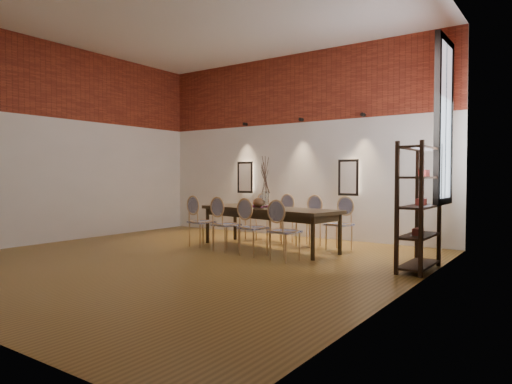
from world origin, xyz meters
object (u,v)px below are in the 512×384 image
Objects in this scene: vase at (265,199)px; book at (260,206)px; chair_near_b at (226,224)px; chair_far_d at (339,224)px; dining_table at (268,228)px; shelving_rack at (419,207)px; chair_near_a at (202,222)px; chair_near_d at (285,231)px; chair_far_c at (308,221)px; bowl at (259,202)px; chair_far_b at (281,219)px; chair_far_a at (256,217)px; chair_near_c at (253,228)px.

book is (-0.16, 0.05, -0.14)m from vase.
chair_near_b and chair_far_d have the same top height.
dining_table is 2.88m from shelving_rack.
chair_near_a is 0.52× the size of shelving_rack.
chair_near_a is 1.00× the size of chair_near_d.
chair_far_c is 3.92× the size of bowl.
chair_far_d is at bearing 180.00° from chair_far_b.
chair_far_c is at bearing -0.00° from chair_far_d.
shelving_rack is at bearing 168.76° from chair_far_b.
chair_far_c reaches higher than book.
book reaches higher than dining_table.
vase is 0.14m from bowl.
chair_near_a is 2.55m from chair_far_d.
dining_table is at bearing 34.83° from chair_near_a.
vase is 0.17× the size of shelving_rack.
bowl is (-1.36, -0.54, 0.37)m from chair_far_d.
chair_far_b is (0.69, -0.13, 0.00)m from chair_far_a.
chair_far_b is at bearing 180.00° from chair_far_a.
chair_near_d reaches higher than book.
dining_table is at bearing 115.59° from chair_far_b.
chair_far_a is (-1.80, 1.81, 0.00)m from chair_near_d.
chair_far_a is 1.21m from bowl.
book is 3.08m from shelving_rack.
shelving_rack is at bearing 165.71° from chair_far_c.
bowl is at bearing 38.46° from chair_near_a.
bowl is 0.12m from book.
shelving_rack is (2.59, 0.37, 0.43)m from chair_near_c.
chair_near_c is 1.00× the size of chair_far_d.
dining_table is 1.28m from chair_far_d.
vase is (0.40, 0.67, 0.43)m from chair_near_b.
chair_far_c is at bearing 64.41° from chair_near_b.
chair_far_c is at bearing 180.00° from chair_far_b.
bowl is at bearing 77.02° from chair_near_b.
chair_far_d is 3.92× the size of bowl.
chair_near_a and chair_far_c have the same top height.
book is (-0.71, -0.59, 0.30)m from chair_far_c.
chair_near_d is (0.90, -0.91, 0.09)m from dining_table.
dining_table is 2.97× the size of chair_near_c.
chair_far_a is at bearing 128.17° from book.
chair_far_b is at bearing 87.94° from book.
chair_near_b is 0.89m from vase.
shelving_rack is at bearing -7.58° from bowl.
dining_table is 2.97× the size of chair_far_a.
chair_near_c reaches higher than book.
dining_table is 0.81m from chair_near_c.
shelving_rack reaches higher than vase.
chair_near_b is at bearing 46.23° from chair_far_d.
chair_far_c is at bearing 156.02° from shelving_rack.
chair_near_b and chair_near_c have the same top height.
chair_far_c is at bearing 115.59° from chair_near_d.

